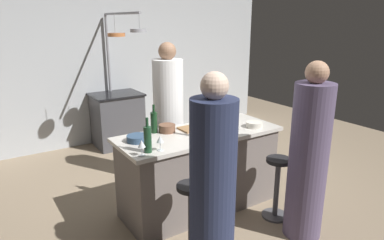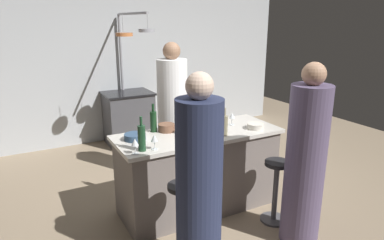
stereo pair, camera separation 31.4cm
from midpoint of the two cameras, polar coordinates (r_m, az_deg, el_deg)
The scene contains 22 objects.
ground_plane at distance 4.08m, azimuth 3.30°, elevation -14.18°, with size 9.00×9.00×0.00m, color gray.
back_wall at distance 6.17m, azimuth -10.55°, elevation 8.89°, with size 6.40×0.16×2.60m, color #B2B7BC.
kitchen_island at distance 3.87m, azimuth 3.41°, elevation -8.39°, with size 1.80×0.72×0.90m.
stove_range at distance 5.97m, azimuth -8.94°, elevation 0.35°, with size 0.80×0.64×0.89m.
chef at distance 4.42m, azimuth -1.19°, elevation 0.16°, with size 0.38×0.38×1.81m.
bar_stool_left at distance 3.20m, azimuth 1.30°, elevation -15.55°, with size 0.28×0.28×0.68m.
guest_left at distance 2.72m, azimuth 4.52°, elevation -11.56°, with size 0.36×0.36×1.72m.
bar_stool_right at distance 3.79m, azimuth 16.03°, elevation -10.88°, with size 0.28×0.28×0.68m.
guest_right at distance 3.40m, azimuth 20.76°, elevation -6.72°, with size 0.36×0.36×1.72m.
overhead_pot_rack at distance 5.39m, azimuth -8.71°, elevation 11.29°, with size 0.58×1.34×2.17m.
potted_plant at distance 5.83m, azimuth 10.30°, elevation -1.65°, with size 0.36×0.36×0.52m.
cutting_board at distance 3.82m, azimuth 2.68°, elevation -1.37°, with size 0.32×0.22×0.02m, color #997047.
pepper_mill at distance 3.56m, azimuth 2.25°, elevation -1.05°, with size 0.05×0.05×0.21m, color #382319.
wine_bottle_green at distance 3.16m, azimuth -5.52°, elevation -2.93°, with size 0.07×0.07×0.33m.
wine_bottle_white at distance 3.61m, azimuth 7.85°, elevation -0.85°, with size 0.07×0.07×0.29m.
wine_bottle_red at distance 3.70m, azimuth -4.00°, elevation -0.19°, with size 0.07×0.07×0.31m.
wine_glass_by_chef at distance 3.19m, azimuth -3.45°, elevation -3.15°, with size 0.07×0.07×0.15m.
wine_glass_near_right_guest at distance 3.98m, azimuth 8.89°, elevation 0.62°, with size 0.07×0.07×0.15m.
wine_glass_near_left_guest at distance 3.10m, azimuth -6.57°, elevation -3.82°, with size 0.07×0.07×0.15m.
mixing_bowl_blue at distance 3.49m, azimuth -6.88°, elevation -2.81°, with size 0.22×0.22×0.06m, color #334C6B.
mixing_bowl_ceramic at distance 3.91m, azimuth 12.72°, elevation -1.01°, with size 0.19×0.19×0.06m, color silver.
mixing_bowl_wooden at distance 3.72m, azimuth -1.85°, elevation -1.30°, with size 0.18×0.18×0.08m, color brown.
Camera 2 is at (-1.72, -3.07, 2.07)m, focal length 32.27 mm.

